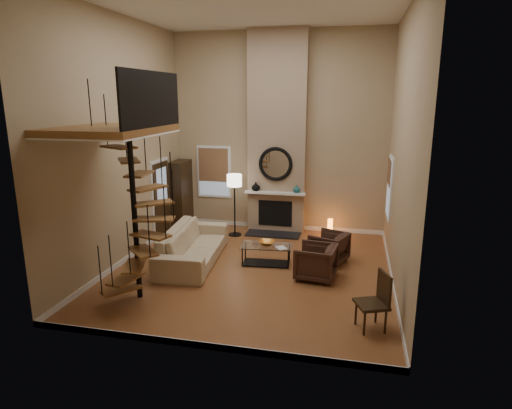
% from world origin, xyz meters
% --- Properties ---
extents(ground, '(6.00, 6.50, 0.01)m').
position_xyz_m(ground, '(0.00, 0.00, -0.01)').
color(ground, '#A66435').
rests_on(ground, ground).
extents(back_wall, '(6.00, 0.02, 5.50)m').
position_xyz_m(back_wall, '(0.00, 3.25, 2.75)').
color(back_wall, tan).
rests_on(back_wall, ground).
extents(front_wall, '(6.00, 0.02, 5.50)m').
position_xyz_m(front_wall, '(0.00, -3.25, 2.75)').
color(front_wall, tan).
rests_on(front_wall, ground).
extents(left_wall, '(0.02, 6.50, 5.50)m').
position_xyz_m(left_wall, '(-3.00, 0.00, 2.75)').
color(left_wall, tan).
rests_on(left_wall, ground).
extents(right_wall, '(0.02, 6.50, 5.50)m').
position_xyz_m(right_wall, '(3.00, 0.00, 2.75)').
color(right_wall, tan).
rests_on(right_wall, ground).
extents(ceiling, '(6.00, 6.50, 0.01)m').
position_xyz_m(ceiling, '(0.00, 0.00, 5.50)').
color(ceiling, silver).
rests_on(ceiling, back_wall).
extents(baseboard_back, '(6.00, 0.02, 0.12)m').
position_xyz_m(baseboard_back, '(0.00, 3.24, 0.06)').
color(baseboard_back, white).
rests_on(baseboard_back, ground).
extents(baseboard_front, '(6.00, 0.02, 0.12)m').
position_xyz_m(baseboard_front, '(0.00, -3.24, 0.06)').
color(baseboard_front, white).
rests_on(baseboard_front, ground).
extents(baseboard_left, '(0.02, 6.50, 0.12)m').
position_xyz_m(baseboard_left, '(-2.99, 0.00, 0.06)').
color(baseboard_left, white).
rests_on(baseboard_left, ground).
extents(baseboard_right, '(0.02, 6.50, 0.12)m').
position_xyz_m(baseboard_right, '(2.99, 0.00, 0.06)').
color(baseboard_right, white).
rests_on(baseboard_right, ground).
extents(chimney_breast, '(1.60, 0.38, 5.50)m').
position_xyz_m(chimney_breast, '(0.00, 3.06, 2.75)').
color(chimney_breast, '#997E63').
rests_on(chimney_breast, ground).
extents(hearth, '(1.50, 0.60, 0.04)m').
position_xyz_m(hearth, '(0.00, 2.57, 0.02)').
color(hearth, black).
rests_on(hearth, ground).
extents(firebox, '(0.95, 0.02, 0.72)m').
position_xyz_m(firebox, '(0.00, 2.86, 0.55)').
color(firebox, black).
rests_on(firebox, chimney_breast).
extents(mantel, '(1.70, 0.18, 0.06)m').
position_xyz_m(mantel, '(0.00, 2.78, 1.15)').
color(mantel, white).
rests_on(mantel, chimney_breast).
extents(mirror_frame, '(0.94, 0.10, 0.94)m').
position_xyz_m(mirror_frame, '(0.00, 2.84, 1.95)').
color(mirror_frame, black).
rests_on(mirror_frame, chimney_breast).
extents(mirror_disc, '(0.80, 0.01, 0.80)m').
position_xyz_m(mirror_disc, '(0.00, 2.85, 1.95)').
color(mirror_disc, white).
rests_on(mirror_disc, chimney_breast).
extents(vase_left, '(0.24, 0.24, 0.25)m').
position_xyz_m(vase_left, '(-0.55, 2.82, 1.30)').
color(vase_left, black).
rests_on(vase_left, mantel).
extents(vase_right, '(0.20, 0.20, 0.21)m').
position_xyz_m(vase_right, '(0.60, 2.82, 1.28)').
color(vase_right, '#1A575D').
rests_on(vase_right, mantel).
extents(window_back, '(1.02, 0.06, 1.52)m').
position_xyz_m(window_back, '(-1.90, 3.22, 1.62)').
color(window_back, white).
rests_on(window_back, back_wall).
extents(window_right, '(0.06, 1.02, 1.52)m').
position_xyz_m(window_right, '(2.97, 2.00, 1.63)').
color(window_right, white).
rests_on(window_right, right_wall).
extents(entry_door, '(0.10, 1.05, 2.16)m').
position_xyz_m(entry_door, '(-2.95, 1.80, 1.05)').
color(entry_door, white).
rests_on(entry_door, ground).
extents(loft, '(1.70, 2.20, 1.09)m').
position_xyz_m(loft, '(-2.04, -1.80, 3.24)').
color(loft, '#8F5E2E').
rests_on(loft, left_wall).
extents(spiral_stair, '(1.47, 1.47, 4.06)m').
position_xyz_m(spiral_stair, '(-1.78, -1.79, 1.78)').
color(spiral_stair, black).
rests_on(spiral_stair, ground).
extents(hutch, '(0.42, 0.90, 2.00)m').
position_xyz_m(hutch, '(-2.79, 2.81, 0.95)').
color(hutch, black).
rests_on(hutch, ground).
extents(sofa, '(1.36, 2.91, 0.82)m').
position_xyz_m(sofa, '(-1.47, 0.22, 0.40)').
color(sofa, '#C4AF88').
rests_on(sofa, ground).
extents(armchair_near, '(1.00, 0.99, 0.71)m').
position_xyz_m(armchair_near, '(1.70, 0.83, 0.35)').
color(armchair_near, '#3E251C').
rests_on(armchair_near, ground).
extents(armchair_far, '(0.91, 0.89, 0.75)m').
position_xyz_m(armchair_far, '(1.49, -0.16, 0.35)').
color(armchair_far, '#3E251C').
rests_on(armchair_far, ground).
extents(coffee_table, '(1.20, 0.67, 0.44)m').
position_xyz_m(coffee_table, '(0.24, 0.40, 0.28)').
color(coffee_table, silver).
rests_on(coffee_table, ground).
extents(bowl, '(0.36, 0.36, 0.09)m').
position_xyz_m(bowl, '(0.24, 0.45, 0.50)').
color(bowl, orange).
rests_on(bowl, coffee_table).
extents(book, '(0.31, 0.33, 0.03)m').
position_xyz_m(book, '(0.59, 0.25, 0.46)').
color(book, gray).
rests_on(book, coffee_table).
extents(floor_lamp, '(0.40, 0.40, 1.71)m').
position_xyz_m(floor_lamp, '(-1.03, 2.33, 1.41)').
color(floor_lamp, black).
rests_on(floor_lamp, ground).
extents(accent_lamp, '(0.14, 0.14, 0.49)m').
position_xyz_m(accent_lamp, '(1.55, 2.77, 0.25)').
color(accent_lamp, orange).
rests_on(accent_lamp, ground).
extents(side_chair, '(0.62, 0.62, 1.00)m').
position_xyz_m(side_chair, '(2.57, -2.03, 0.53)').
color(side_chair, black).
rests_on(side_chair, ground).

